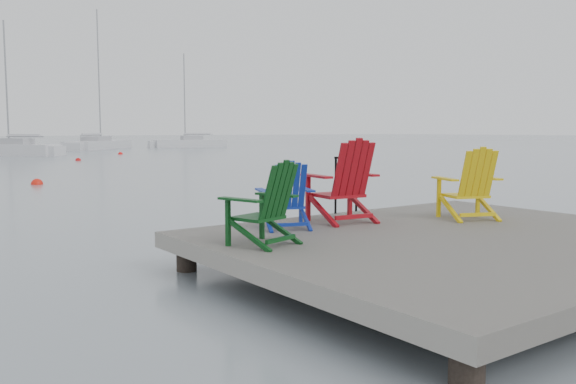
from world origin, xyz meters
TOP-DOWN VIEW (x-y plane):
  - ground at (0.00, 0.00)m, footprint 400.00×400.00m
  - dock at (0.00, 0.00)m, footprint 6.00×5.00m
  - handrail at (0.25, 2.45)m, footprint 0.48×0.04m
  - chair_green at (-2.34, 0.88)m, footprint 0.89×0.85m
  - chair_blue at (-1.48, 1.69)m, footprint 0.86×0.82m
  - chair_red at (-0.48, 1.68)m, footprint 1.01×0.95m
  - chair_yellow at (1.22, 0.80)m, footprint 1.01×0.97m
  - sailboat_near at (3.61, 42.39)m, footprint 5.68×6.70m
  - sailboat_mid at (13.44, 53.17)m, footprint 8.68×9.01m
  - sailboat_far at (23.35, 53.82)m, footprint 7.39×3.15m
  - buoy_a at (-1.06, 16.57)m, footprint 0.39×0.39m
  - buoy_c at (5.01, 31.94)m, footprint 0.33×0.33m
  - buoy_d at (10.51, 39.65)m, footprint 0.36×0.36m

SIDE VIEW (x-z plane):
  - ground at x=0.00m, z-range 0.00..0.00m
  - buoy_a at x=-1.06m, z-range -0.20..0.20m
  - buoy_c at x=5.01m, z-range -0.17..0.17m
  - buoy_d at x=10.51m, z-range -0.18..0.18m
  - dock at x=0.00m, z-range -0.35..1.05m
  - sailboat_mid at x=13.44m, z-range -6.40..7.11m
  - sailboat_far at x=23.35m, z-range -4.68..5.39m
  - sailboat_near at x=3.61m, z-range -4.58..5.29m
  - chair_blue at x=-1.48m, z-range 0.50..1.40m
  - chair_green at x=-2.34m, z-range 0.50..1.46m
  - chair_yellow at x=1.22m, z-range 0.50..1.55m
  - handrail at x=0.25m, z-range 0.59..1.49m
  - chair_red at x=-0.48m, z-range 0.50..1.67m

